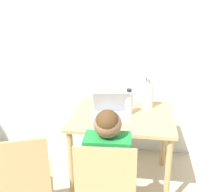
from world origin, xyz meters
TOP-DOWN VIEW (x-y plane):
  - wall_back at (0.00, 2.23)m, footprint 6.40×0.05m
  - dining_table at (0.27, 1.62)m, footprint 0.91×0.73m
  - chair_occupied at (0.24, 0.90)m, footprint 0.42×0.42m
  - chair_spare at (-0.36, 0.89)m, footprint 0.52×0.52m
  - person_seated at (0.23, 1.01)m, footprint 0.34×0.44m
  - laptop at (0.17, 1.58)m, footprint 0.35×0.27m
  - flower_vase at (0.49, 1.82)m, footprint 0.10×0.10m
  - water_bottle at (0.32, 1.65)m, footprint 0.07×0.07m

SIDE VIEW (x-z plane):
  - chair_occupied at x=0.24m, z-range 0.02..0.90m
  - chair_spare at x=-0.36m, z-range 0.02..0.90m
  - dining_table at x=0.27m, z-range 0.25..0.96m
  - person_seated at x=0.23m, z-range 0.14..1.17m
  - laptop at x=0.17m, z-range 0.65..0.87m
  - water_bottle at x=0.32m, z-range 0.70..0.94m
  - flower_vase at x=0.49m, z-range 0.68..1.01m
  - wall_back at x=0.00m, z-range 0.00..2.50m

